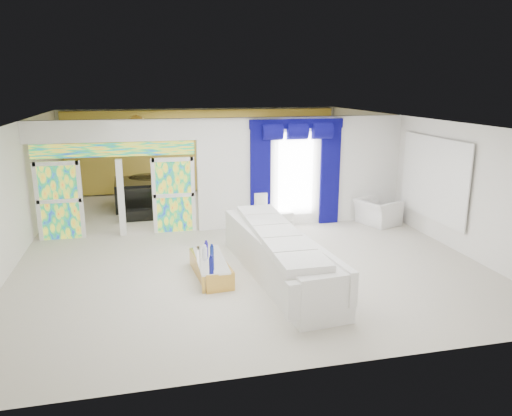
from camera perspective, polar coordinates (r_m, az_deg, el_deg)
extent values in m
plane|color=#B7AF9E|center=(12.50, -2.59, -3.63)|extent=(12.00, 12.00, 0.00)
cube|color=white|center=(13.60, 5.53, 4.33)|extent=(5.70, 0.18, 3.00)
cube|color=white|center=(12.76, -16.41, 8.70)|extent=(4.30, 0.18, 0.55)
cube|color=#994C3F|center=(13.19, -22.06, 0.78)|extent=(0.95, 0.04, 2.00)
cube|color=#994C3F|center=(13.03, -9.62, 1.50)|extent=(0.95, 0.04, 2.00)
cube|color=#994C3F|center=(12.81, -16.26, 6.59)|extent=(4.00, 0.05, 0.35)
cube|color=white|center=(13.44, 4.64, 4.01)|extent=(1.00, 0.02, 2.30)
cube|color=#070342|center=(13.16, 0.51, 3.61)|extent=(0.55, 0.10, 2.80)
cube|color=#070342|center=(13.75, 8.66, 3.92)|extent=(0.55, 0.10, 2.80)
cube|color=#070342|center=(13.23, 4.80, 9.83)|extent=(2.60, 0.12, 0.25)
cube|color=white|center=(13.03, 20.13, 3.28)|extent=(0.04, 2.70, 1.90)
cube|color=gold|center=(17.88, -6.12, 6.73)|extent=(9.70, 0.12, 2.90)
cube|color=silver|center=(9.99, 2.60, -5.68)|extent=(1.42, 4.69, 0.88)
cube|color=gold|center=(10.10, -5.34, -7.03)|extent=(0.72, 1.73, 0.37)
cube|color=white|center=(13.43, 1.80, -1.44)|extent=(1.24, 0.53, 0.40)
cylinder|color=white|center=(13.23, 0.56, 0.52)|extent=(0.36, 0.36, 0.58)
imported|color=silver|center=(14.11, 14.06, -0.44)|extent=(1.26, 1.35, 0.71)
cube|color=black|center=(16.03, -13.81, 1.64)|extent=(1.37, 1.77, 0.87)
cube|color=black|center=(14.54, -13.79, -0.81)|extent=(0.93, 0.39, 0.31)
cube|color=tan|center=(14.76, -22.77, -0.42)|extent=(0.55, 0.51, 0.75)
sphere|color=gold|center=(15.14, -13.83, 9.40)|extent=(0.60, 0.60, 0.60)
cylinder|color=navy|center=(9.47, -5.27, -6.52)|extent=(0.09, 0.09, 0.25)
cylinder|color=white|center=(10.34, -6.05, -5.03)|extent=(0.11, 0.11, 0.13)
cylinder|color=#201699|center=(10.53, -5.85, -4.52)|extent=(0.08, 0.08, 0.18)
cylinder|color=navy|center=(10.00, -5.20, -5.26)|extent=(0.08, 0.08, 0.28)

